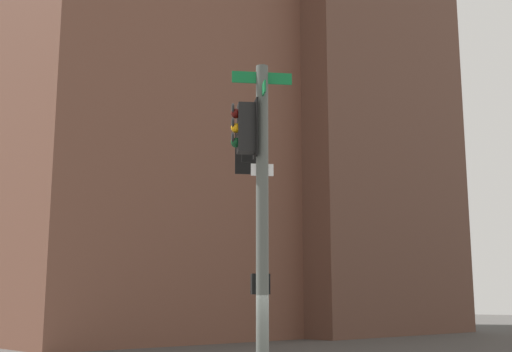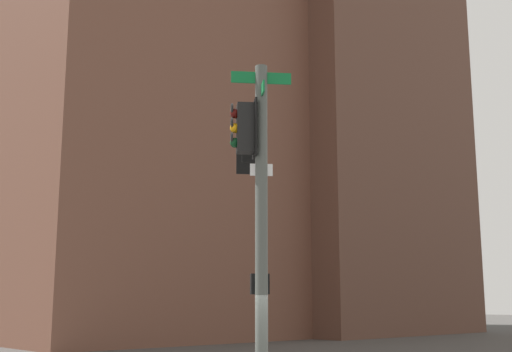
# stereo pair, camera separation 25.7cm
# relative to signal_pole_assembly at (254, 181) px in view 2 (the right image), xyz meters

# --- Properties ---
(signal_pole_assembly) EXTENTS (2.69, 3.34, 7.10)m
(signal_pole_assembly) POSITION_rel_signal_pole_assembly_xyz_m (0.00, 0.00, 0.00)
(signal_pole_assembly) COLOR #4C514C
(signal_pole_assembly) RESTS_ON ground_plane
(building_brick_nearside) EXTENTS (18.48, 20.02, 44.57)m
(building_brick_nearside) POSITION_rel_signal_pole_assembly_xyz_m (14.19, 29.59, 17.42)
(building_brick_nearside) COLOR brown
(building_brick_nearside) RESTS_ON ground_plane
(building_brick_midblock) EXTENTS (16.94, 16.19, 32.87)m
(building_brick_midblock) POSITION_rel_signal_pole_assembly_xyz_m (30.89, 25.31, 11.57)
(building_brick_midblock) COLOR brown
(building_brick_midblock) RESTS_ON ground_plane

